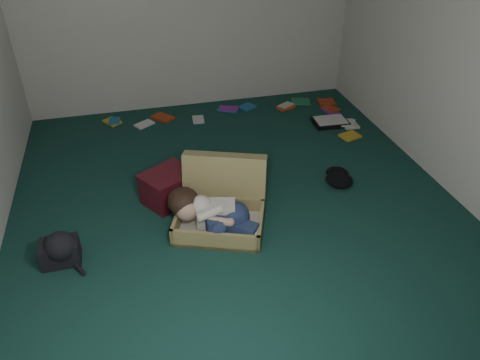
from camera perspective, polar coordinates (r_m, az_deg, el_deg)
name	(u,v)px	position (r m, az deg, el deg)	size (l,w,h in m)	color
floor	(236,203)	(4.31, -0.50, -2.80)	(4.50, 4.50, 0.00)	#143B34
wall_back	(188,0)	(5.81, -6.32, 20.99)	(4.50, 4.50, 0.00)	silver
wall_front	(378,270)	(1.87, 16.47, -10.45)	(4.50, 4.50, 0.00)	silver
wall_right	(462,46)	(4.57, 25.44, 14.54)	(4.50, 4.50, 0.00)	silver
suitcase	(222,204)	(4.02, -2.26, -2.99)	(0.93, 0.92, 0.54)	#A09258
person	(212,213)	(3.86, -3.41, -4.04)	(0.71, 0.58, 0.33)	silver
maroon_bin	(168,187)	(4.30, -8.75, -0.84)	(0.56, 0.53, 0.30)	#4A0F19
backpack	(60,251)	(3.90, -21.08, -8.11)	(0.36, 0.29, 0.21)	black
clothing_pile	(346,175)	(4.69, 12.84, 0.59)	(0.39, 0.32, 0.12)	black
paper_tray	(330,122)	(5.76, 10.97, 6.99)	(0.42, 0.32, 0.06)	black
book_scatter	(254,115)	(5.87, 1.66, 7.95)	(2.97, 1.30, 0.02)	gold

